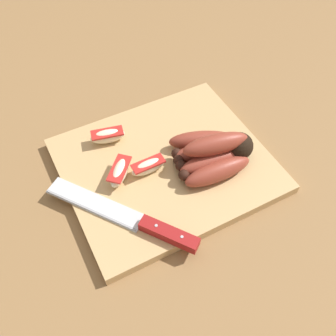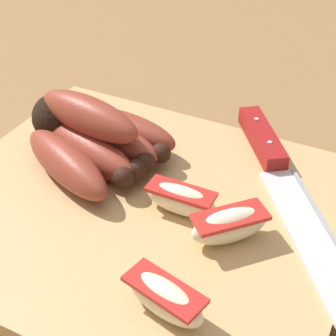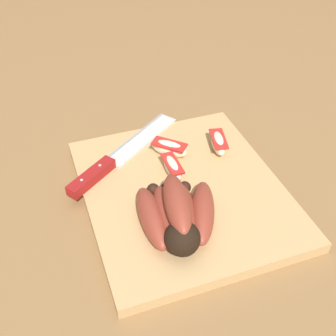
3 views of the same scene
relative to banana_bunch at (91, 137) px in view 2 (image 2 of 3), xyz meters
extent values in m
plane|color=olive|center=(-0.07, 0.04, -0.05)|extent=(6.00, 6.00, 0.00)
cube|color=tan|center=(-0.08, 0.04, -0.04)|extent=(0.37, 0.32, 0.02)
sphere|color=black|center=(0.05, -0.01, 0.00)|extent=(0.05, 0.05, 0.05)
ellipsoid|color=brown|center=(0.00, 0.04, -0.01)|extent=(0.13, 0.09, 0.04)
sphere|color=black|center=(-0.06, 0.04, -0.01)|extent=(0.02, 0.02, 0.02)
ellipsoid|color=brown|center=(0.00, 0.01, -0.01)|extent=(0.13, 0.07, 0.04)
sphere|color=black|center=(-0.06, 0.02, -0.01)|extent=(0.02, 0.02, 0.02)
ellipsoid|color=brown|center=(-0.01, -0.01, -0.01)|extent=(0.13, 0.05, 0.04)
sphere|color=black|center=(-0.06, 0.01, -0.01)|extent=(0.02, 0.02, 0.02)
ellipsoid|color=brown|center=(-0.01, -0.03, -0.01)|extent=(0.13, 0.04, 0.04)
sphere|color=black|center=(-0.07, -0.01, -0.01)|extent=(0.02, 0.02, 0.02)
ellipsoid|color=brown|center=(0.00, 0.00, 0.02)|extent=(0.13, 0.06, 0.04)
cylinder|color=white|center=(-0.02, 0.00, 0.01)|extent=(0.02, 0.02, 0.00)
cube|color=silver|center=(-0.23, 0.01, -0.02)|extent=(0.14, 0.17, 0.00)
cube|color=#99999E|center=(-0.24, 0.01, -0.02)|extent=(0.11, 0.14, 0.00)
cube|color=maroon|center=(-0.14, -0.10, -0.02)|extent=(0.08, 0.09, 0.02)
cylinder|color=#B2B2B7|center=(-0.13, -0.12, -0.01)|extent=(0.01, 0.01, 0.00)
cylinder|color=#B2B2B7|center=(-0.16, -0.08, -0.01)|extent=(0.01, 0.01, 0.00)
ellipsoid|color=#F4E5C1|center=(-0.17, 0.05, -0.01)|extent=(0.06, 0.07, 0.03)
cube|color=red|center=(-0.17, 0.05, 0.00)|extent=(0.06, 0.06, 0.00)
ellipsoid|color=#F4E5C1|center=(-0.12, 0.04, -0.01)|extent=(0.07, 0.02, 0.03)
cube|color=red|center=(-0.12, 0.04, 0.00)|extent=(0.06, 0.02, 0.00)
ellipsoid|color=#F4E5C1|center=(-0.15, 0.14, -0.01)|extent=(0.07, 0.04, 0.03)
cube|color=red|center=(-0.15, 0.14, 0.00)|extent=(0.06, 0.04, 0.00)
camera|label=1|loc=(-0.28, -0.35, 0.52)|focal=40.47mm
camera|label=2|loc=(-0.26, 0.36, 0.28)|focal=56.64mm
camera|label=3|loc=(0.40, -0.16, 0.46)|focal=45.52mm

